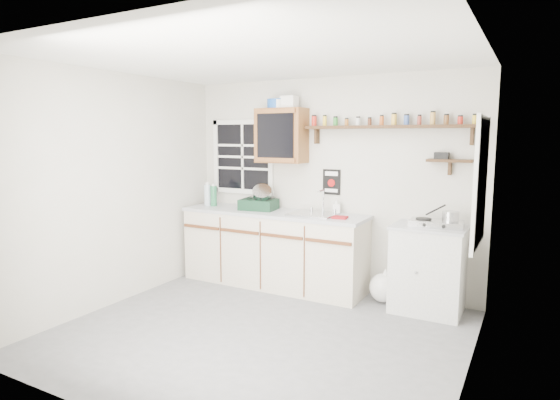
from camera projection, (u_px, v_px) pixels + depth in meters
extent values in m
cube|color=#5A5A5D|center=(259.00, 334.00, 4.36)|extent=(3.60, 3.20, 0.02)
cube|color=white|center=(257.00, 55.00, 4.01)|extent=(3.60, 3.20, 0.02)
cube|color=#B5B2A2|center=(115.00, 189.00, 5.05)|extent=(0.02, 3.20, 2.50)
cube|color=#B5B2A2|center=(475.00, 217.00, 3.32)|extent=(0.02, 3.20, 2.50)
cube|color=#B5B2A2|center=(328.00, 184.00, 5.58)|extent=(3.60, 0.02, 2.50)
cube|color=#B5B2A2|center=(118.00, 233.00, 2.79)|extent=(3.60, 0.02, 2.50)
cube|color=beige|center=(273.00, 250.00, 5.70)|extent=(2.27, 0.60, 0.88)
cube|color=#A1A3A8|center=(273.00, 213.00, 5.64)|extent=(2.31, 0.62, 0.04)
cube|color=#572E17|center=(201.00, 227.00, 5.80)|extent=(0.53, 0.02, 0.03)
cube|color=#572E17|center=(239.00, 231.00, 5.53)|extent=(0.53, 0.02, 0.03)
cube|color=#572E17|center=(281.00, 236.00, 5.26)|extent=(0.53, 0.02, 0.03)
cube|color=#572E17|center=(328.00, 242.00, 4.99)|extent=(0.53, 0.02, 0.03)
cube|color=#B5B5AF|center=(428.00, 270.00, 4.85)|extent=(0.70, 0.55, 0.88)
cube|color=#A1A3A8|center=(430.00, 227.00, 4.79)|extent=(0.73, 0.57, 0.03)
cube|color=#ADAEB2|center=(313.00, 214.00, 5.38)|extent=(0.52, 0.44, 0.03)
cylinder|color=#ADAEB2|center=(323.00, 201.00, 5.48)|extent=(0.02, 0.02, 0.28)
cylinder|color=#ADAEB2|center=(321.00, 191.00, 5.41)|extent=(0.02, 0.14, 0.02)
cube|color=brown|center=(282.00, 136.00, 5.63)|extent=(0.60, 0.30, 0.65)
cube|color=black|center=(275.00, 136.00, 5.49)|extent=(0.48, 0.02, 0.52)
cylinder|color=#194DA7|center=(277.00, 104.00, 5.61)|extent=(0.24, 0.24, 0.11)
cube|color=silver|center=(289.00, 102.00, 5.53)|extent=(0.18, 0.15, 0.14)
cylinder|color=silver|center=(278.00, 104.00, 5.55)|extent=(0.12, 0.12, 0.10)
cube|color=black|center=(388.00, 127.00, 5.06)|extent=(1.91, 0.18, 0.04)
cube|color=black|center=(317.00, 136.00, 5.52)|extent=(0.03, 0.10, 0.18)
cube|color=black|center=(472.00, 136.00, 4.70)|extent=(0.03, 0.10, 0.18)
cylinder|color=red|center=(314.00, 121.00, 5.47)|extent=(0.06, 0.06, 0.11)
cylinder|color=black|center=(314.00, 116.00, 5.46)|extent=(0.05, 0.05, 0.02)
cylinder|color=gold|center=(325.00, 121.00, 5.40)|extent=(0.05, 0.05, 0.11)
cylinder|color=black|center=(325.00, 116.00, 5.39)|extent=(0.04, 0.04, 0.02)
cylinder|color=#267226|center=(336.00, 122.00, 5.34)|extent=(0.05, 0.05, 0.09)
cylinder|color=black|center=(336.00, 117.00, 5.33)|extent=(0.05, 0.05, 0.02)
cylinder|color=#99591E|center=(347.00, 122.00, 5.28)|extent=(0.05, 0.05, 0.07)
cylinder|color=black|center=(347.00, 119.00, 5.27)|extent=(0.04, 0.04, 0.02)
cylinder|color=silver|center=(358.00, 122.00, 5.21)|extent=(0.05, 0.05, 0.08)
cylinder|color=black|center=(358.00, 117.00, 5.21)|extent=(0.05, 0.05, 0.02)
cylinder|color=#4C2614|center=(370.00, 122.00, 5.15)|extent=(0.04, 0.04, 0.07)
cylinder|color=black|center=(370.00, 118.00, 5.14)|extent=(0.04, 0.04, 0.02)
cylinder|color=#B24C19|center=(382.00, 121.00, 5.08)|extent=(0.05, 0.05, 0.10)
cylinder|color=black|center=(382.00, 116.00, 5.08)|extent=(0.04, 0.04, 0.02)
cylinder|color=gold|center=(394.00, 120.00, 5.02)|extent=(0.06, 0.06, 0.11)
cylinder|color=black|center=(394.00, 113.00, 5.01)|extent=(0.05, 0.05, 0.02)
cylinder|color=#334C8C|center=(407.00, 120.00, 4.95)|extent=(0.06, 0.06, 0.10)
cylinder|color=black|center=(407.00, 115.00, 4.95)|extent=(0.05, 0.05, 0.02)
cylinder|color=maroon|center=(419.00, 120.00, 4.89)|extent=(0.04, 0.04, 0.09)
cylinder|color=black|center=(420.00, 115.00, 4.88)|extent=(0.04, 0.04, 0.02)
cylinder|color=#BF8C3F|center=(433.00, 119.00, 4.82)|extent=(0.06, 0.06, 0.12)
cylinder|color=black|center=(433.00, 112.00, 4.82)|extent=(0.05, 0.05, 0.02)
cylinder|color=brown|center=(446.00, 120.00, 4.76)|extent=(0.05, 0.05, 0.09)
cylinder|color=black|center=(447.00, 115.00, 4.76)|extent=(0.05, 0.05, 0.02)
cylinder|color=red|center=(460.00, 121.00, 4.70)|extent=(0.05, 0.05, 0.08)
cylinder|color=black|center=(460.00, 116.00, 4.69)|extent=(0.05, 0.05, 0.02)
cylinder|color=gold|center=(475.00, 120.00, 4.63)|extent=(0.05, 0.05, 0.09)
cylinder|color=black|center=(475.00, 115.00, 4.63)|extent=(0.04, 0.04, 0.02)
cube|color=black|center=(450.00, 161.00, 4.80)|extent=(0.45, 0.15, 0.03)
cube|color=black|center=(450.00, 168.00, 4.85)|extent=(0.03, 0.08, 0.14)
cube|color=black|center=(442.00, 156.00, 4.84)|extent=(0.14, 0.10, 0.07)
cube|color=black|center=(332.00, 182.00, 5.54)|extent=(0.22, 0.01, 0.30)
cube|color=white|center=(331.00, 174.00, 5.52)|extent=(0.16, 0.00, 0.05)
cylinder|color=#A50C0C|center=(331.00, 183.00, 5.53)|extent=(0.09, 0.01, 0.09)
cube|color=white|center=(331.00, 190.00, 5.54)|extent=(0.16, 0.00, 0.04)
cube|color=black|center=(243.00, 157.00, 6.09)|extent=(0.85, 0.02, 0.90)
cube|color=silver|center=(243.00, 157.00, 6.09)|extent=(0.93, 0.03, 0.98)
cube|color=black|center=(481.00, 182.00, 3.79)|extent=(0.02, 0.70, 1.00)
cube|color=silver|center=(481.00, 182.00, 3.79)|extent=(0.03, 0.78, 1.08)
cylinder|color=#AFC1CD|center=(208.00, 195.00, 6.09)|extent=(0.09, 0.09, 0.28)
cylinder|color=silver|center=(207.00, 183.00, 6.07)|extent=(0.05, 0.05, 0.03)
cylinder|color=#236B41|center=(214.00, 196.00, 6.06)|extent=(0.08, 0.08, 0.26)
cylinder|color=silver|center=(213.00, 185.00, 6.04)|extent=(0.04, 0.04, 0.03)
cube|color=black|center=(259.00, 204.00, 5.76)|extent=(0.47, 0.38, 0.13)
cylinder|color=#ADAEB2|center=(262.00, 194.00, 5.72)|extent=(0.33, 0.35, 0.26)
imported|color=silver|center=(336.00, 206.00, 5.45)|extent=(0.11, 0.11, 0.18)
cube|color=maroon|center=(340.00, 217.00, 5.15)|extent=(0.18, 0.16, 0.02)
cube|color=#ADAEB2|center=(437.00, 224.00, 4.73)|extent=(0.54, 0.31, 0.06)
cylinder|color=black|center=(424.00, 219.00, 4.79)|extent=(0.16, 0.16, 0.01)
cylinder|color=black|center=(450.00, 221.00, 4.67)|extent=(0.16, 0.16, 0.01)
cylinder|color=#ADAEB2|center=(450.00, 216.00, 4.66)|extent=(0.16, 0.16, 0.10)
cylinder|color=black|center=(435.00, 210.00, 4.80)|extent=(0.24, 0.24, 0.16)
ellipsoid|color=silver|center=(383.00, 288.00, 5.12)|extent=(0.36, 0.32, 0.38)
cone|color=silver|center=(386.00, 273.00, 5.09)|extent=(0.10, 0.10, 0.10)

